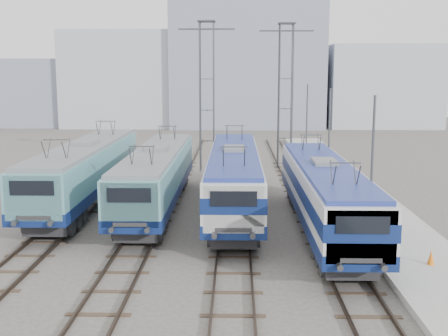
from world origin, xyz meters
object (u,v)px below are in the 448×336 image
mast_front (372,172)px  safety_cone (431,257)px  locomotive_center_right (234,174)px  mast_rear (307,124)px  locomotive_far_right (324,190)px  catenary_tower_west (207,90)px  catenary_tower_east (285,89)px  locomotive_far_left (85,169)px  mast_mid (329,141)px  locomotive_center_left (157,174)px

mast_front → safety_cone: size_ratio=11.54×
locomotive_center_right → safety_cone: size_ratio=29.46×
mast_front → safety_cone: 4.89m
locomotive_center_right → mast_rear: 19.30m
mast_rear → locomotive_center_right: bearing=-109.3°
locomotive_far_right → catenary_tower_west: bearing=110.4°
catenary_tower_east → mast_front: size_ratio=1.71×
locomotive_center_right → catenary_tower_east: bearing=75.3°
locomotive_far_right → catenary_tower_west: catenary_tower_west is taller
locomotive_far_left → safety_cone: size_ratio=30.16×
catenary_tower_west → mast_rear: bearing=24.9°
catenary_tower_west → mast_mid: bearing=-42.9°
catenary_tower_west → mast_front: size_ratio=1.71×
catenary_tower_west → catenary_tower_east: size_ratio=1.00×
locomotive_far_right → mast_front: mast_front is taller
mast_front → mast_mid: same height
locomotive_center_right → mast_rear: mast_rear is taller
locomotive_center_left → locomotive_center_right: locomotive_center_right is taller
locomotive_far_left → locomotive_center_right: 9.19m
locomotive_center_left → mast_mid: 12.26m
locomotive_far_left → safety_cone: locomotive_far_left is taller
locomotive_center_left → catenary_tower_west: (2.25, 13.55, 4.46)m
locomotive_center_right → mast_front: 8.70m
locomotive_center_left → catenary_tower_west: bearing=80.6°
mast_rear → catenary_tower_east: bearing=-136.4°
catenary_tower_west → catenary_tower_east: bearing=17.1°
locomotive_center_left → catenary_tower_east: 18.39m
catenary_tower_west → mast_mid: catenary_tower_west is taller
locomotive_far_left → mast_rear: 22.45m
catenary_tower_east → safety_cone: bearing=-81.6°
locomotive_center_left → locomotive_far_right: (9.00, -4.56, 0.03)m
locomotive_far_right → safety_cone: (3.52, -5.46, -1.61)m
locomotive_center_right → locomotive_far_right: bearing=-41.1°
locomotive_center_left → locomotive_far_right: bearing=-26.9°
mast_front → locomotive_center_right: bearing=137.5°
mast_front → locomotive_far_left: bearing=153.5°
locomotive_far_right → mast_mid: 10.36m
catenary_tower_west → catenary_tower_east: same height
locomotive_center_left → mast_mid: mast_mid is taller
catenary_tower_west → mast_front: 22.00m
mast_front → mast_mid: size_ratio=1.00×
locomotive_far_right → mast_mid: (1.85, 10.11, 1.29)m
locomotive_center_right → catenary_tower_east: (4.25, 16.18, 4.36)m
mast_rear → mast_mid: bearing=-90.0°
mast_mid → catenary_tower_west: bearing=137.1°
locomotive_far_left → catenary_tower_east: catenary_tower_east is taller
mast_mid → safety_cone: (1.67, -15.57, -2.90)m
locomotive_center_left → mast_mid: (10.85, 5.55, 1.32)m
locomotive_center_right → catenary_tower_west: 15.01m
mast_mid → safety_cone: bearing=-83.9°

